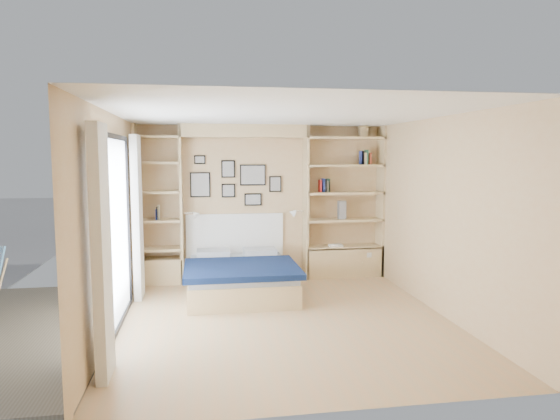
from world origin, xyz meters
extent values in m
plane|color=tan|center=(0.00, 0.00, 0.00)|extent=(4.50, 4.50, 0.00)
plane|color=#CFB082|center=(0.00, 2.25, 1.25)|extent=(4.00, 0.00, 4.00)
plane|color=#CFB082|center=(0.00, -2.25, 1.25)|extent=(4.00, 0.00, 4.00)
plane|color=#CFB082|center=(-2.00, 0.00, 1.25)|extent=(0.00, 4.50, 4.50)
plane|color=#CFB082|center=(2.00, 0.00, 1.25)|extent=(0.00, 4.50, 4.50)
plane|color=white|center=(0.00, 0.00, 2.50)|extent=(4.50, 4.50, 0.00)
cube|color=tan|center=(-1.30, 2.08, 1.25)|extent=(0.04, 0.35, 2.50)
cube|color=tan|center=(0.70, 2.08, 1.25)|extent=(0.04, 0.35, 2.50)
cube|color=tan|center=(-0.30, 2.08, 2.40)|extent=(2.00, 0.35, 0.20)
cube|color=tan|center=(1.98, 2.08, 1.25)|extent=(0.04, 0.35, 2.50)
cube|color=tan|center=(-1.98, 2.08, 1.25)|extent=(0.04, 0.35, 2.50)
cube|color=tan|center=(1.35, 2.08, 0.25)|extent=(1.30, 0.35, 0.50)
cube|color=tan|center=(-1.65, 2.08, 0.20)|extent=(0.70, 0.35, 0.40)
cube|color=black|center=(-1.97, 0.00, 2.23)|extent=(0.04, 2.08, 0.06)
cube|color=black|center=(-1.97, 0.00, 0.03)|extent=(0.04, 2.08, 0.06)
cube|color=black|center=(-1.97, -1.02, 1.10)|extent=(0.04, 0.06, 2.20)
cube|color=black|center=(-1.97, 1.02, 1.10)|extent=(0.04, 0.06, 2.20)
cube|color=silver|center=(-1.98, 0.00, 1.12)|extent=(0.01, 2.00, 2.20)
cube|color=white|center=(-1.88, -1.30, 1.15)|extent=(0.10, 0.45, 2.30)
cube|color=white|center=(-1.88, 1.30, 1.15)|extent=(0.10, 0.45, 2.30)
cube|color=tan|center=(1.35, 2.08, 0.50)|extent=(1.30, 0.35, 0.04)
cube|color=tan|center=(1.35, 2.08, 0.95)|extent=(1.30, 0.35, 0.04)
cube|color=tan|center=(1.35, 2.08, 1.40)|extent=(1.30, 0.35, 0.04)
cube|color=tan|center=(1.35, 2.08, 1.85)|extent=(1.30, 0.35, 0.04)
cube|color=tan|center=(1.35, 2.08, 2.30)|extent=(1.30, 0.35, 0.04)
cube|color=tan|center=(-1.65, 2.08, 0.55)|extent=(0.70, 0.35, 0.04)
cube|color=tan|center=(-1.65, 2.08, 1.00)|extent=(0.70, 0.35, 0.04)
cube|color=tan|center=(-1.65, 2.08, 1.45)|extent=(0.70, 0.35, 0.04)
cube|color=tan|center=(-1.65, 2.08, 1.90)|extent=(0.70, 0.35, 0.04)
cube|color=tan|center=(-1.65, 2.08, 2.30)|extent=(0.70, 0.35, 0.04)
cube|color=tan|center=(-0.45, 1.27, 0.16)|extent=(1.48, 1.85, 0.32)
cube|color=#B1B8C1|center=(-0.45, 1.27, 0.37)|extent=(1.44, 1.81, 0.10)
cube|color=#0C193D|center=(-0.45, 0.95, 0.44)|extent=(1.58, 1.30, 0.08)
cube|color=#B1B8C1|center=(-0.82, 1.89, 0.48)|extent=(0.51, 0.37, 0.12)
cube|color=#B1B8C1|center=(-0.08, 1.89, 0.48)|extent=(0.51, 0.37, 0.12)
cube|color=white|center=(-0.45, 2.22, 0.72)|extent=(1.58, 0.04, 0.70)
cube|color=black|center=(-1.00, 2.23, 1.55)|extent=(0.32, 0.02, 0.40)
cube|color=gray|center=(-1.00, 2.21, 1.55)|extent=(0.28, 0.01, 0.36)
cube|color=black|center=(-0.55, 2.23, 1.80)|extent=(0.22, 0.02, 0.28)
cube|color=gray|center=(-0.55, 2.21, 1.80)|extent=(0.18, 0.01, 0.24)
cube|color=black|center=(-0.55, 2.23, 1.45)|extent=(0.22, 0.02, 0.22)
cube|color=gray|center=(-0.55, 2.21, 1.45)|extent=(0.18, 0.01, 0.18)
cube|color=black|center=(-0.15, 2.23, 1.70)|extent=(0.42, 0.02, 0.34)
cube|color=gray|center=(-0.15, 2.21, 1.70)|extent=(0.38, 0.01, 0.30)
cube|color=black|center=(-0.15, 2.23, 1.30)|extent=(0.28, 0.02, 0.20)
cube|color=gray|center=(-0.15, 2.21, 1.30)|extent=(0.24, 0.01, 0.16)
cube|color=black|center=(0.22, 2.23, 1.55)|extent=(0.20, 0.02, 0.26)
cube|color=gray|center=(0.22, 2.21, 1.55)|extent=(0.16, 0.01, 0.22)
cube|color=black|center=(-1.00, 2.23, 1.95)|extent=(0.18, 0.02, 0.14)
cube|color=gray|center=(-1.00, 2.21, 1.95)|extent=(0.14, 0.01, 0.10)
cylinder|color=silver|center=(-1.16, 2.00, 1.12)|extent=(0.20, 0.02, 0.02)
cone|color=white|center=(-1.06, 2.00, 1.10)|extent=(0.13, 0.12, 0.15)
cylinder|color=silver|center=(0.56, 2.00, 1.12)|extent=(0.20, 0.02, 0.02)
cone|color=white|center=(0.46, 2.00, 1.10)|extent=(0.13, 0.12, 0.15)
cube|color=#A51E1E|center=(0.94, 2.07, 1.52)|extent=(0.02, 0.15, 0.20)
cube|color=navy|center=(0.99, 2.07, 1.53)|extent=(0.03, 0.15, 0.22)
cube|color=black|center=(1.01, 2.07, 1.53)|extent=(0.03, 0.15, 0.22)
cube|color=beige|center=(1.07, 2.07, 1.51)|extent=(0.04, 0.15, 0.19)
cube|color=#26593F|center=(1.07, 2.07, 1.53)|extent=(0.03, 0.15, 0.22)
cube|color=navy|center=(1.63, 2.07, 1.98)|extent=(0.03, 0.15, 0.22)
cube|color=black|center=(1.64, 2.07, 1.98)|extent=(0.03, 0.15, 0.22)
cube|color=#BFB28C|center=(1.68, 2.07, 1.97)|extent=(0.04, 0.15, 0.19)
cube|color=#26593F|center=(1.71, 2.07, 1.99)|extent=(0.03, 0.15, 0.24)
cube|color=#953723|center=(1.77, 2.07, 1.97)|extent=(0.03, 0.15, 0.19)
cube|color=navy|center=(-1.68, 2.07, 1.10)|extent=(0.02, 0.15, 0.16)
cube|color=black|center=(-1.67, 2.07, 1.12)|extent=(0.03, 0.15, 0.20)
cube|color=#BFB28C|center=(-1.65, 2.07, 1.13)|extent=(0.03, 0.15, 0.22)
cube|color=tan|center=(1.65, 2.07, 2.40)|extent=(0.13, 0.13, 0.15)
cone|color=tan|center=(1.65, 2.07, 2.51)|extent=(0.20, 0.20, 0.08)
cube|color=slate|center=(1.31, 2.07, 1.12)|extent=(0.12, 0.12, 0.30)
cube|color=white|center=(1.20, 2.02, 0.54)|extent=(0.22, 0.16, 0.03)
camera|label=1|loc=(-1.00, -5.87, 2.01)|focal=32.00mm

